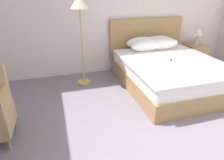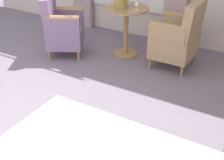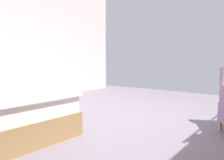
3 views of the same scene
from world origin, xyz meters
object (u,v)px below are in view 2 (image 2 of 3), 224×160
at_px(wine_glass_near_bucket, 137,4).
at_px(armchair_by_window, 178,37).
at_px(side_table_round, 126,26).
at_px(armchair_facing_bed, 62,28).

distance_m(wine_glass_near_bucket, armchair_by_window, 0.74).
xyz_separation_m(side_table_round, armchair_facing_bed, (0.47, -0.83, -0.03)).
relative_size(side_table_round, armchair_facing_bed, 0.82).
bearing_deg(wine_glass_near_bucket, side_table_round, -100.02).
relative_size(wine_glass_near_bucket, armchair_facing_bed, 0.15).
distance_m(armchair_by_window, armchair_facing_bed, 1.71).
relative_size(armchair_by_window, armchair_facing_bed, 1.07).
xyz_separation_m(side_table_round, armchair_by_window, (-0.02, 0.80, -0.02)).
xyz_separation_m(side_table_round, wine_glass_near_bucket, (0.03, 0.18, 0.37)).
relative_size(side_table_round, wine_glass_near_bucket, 5.51).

